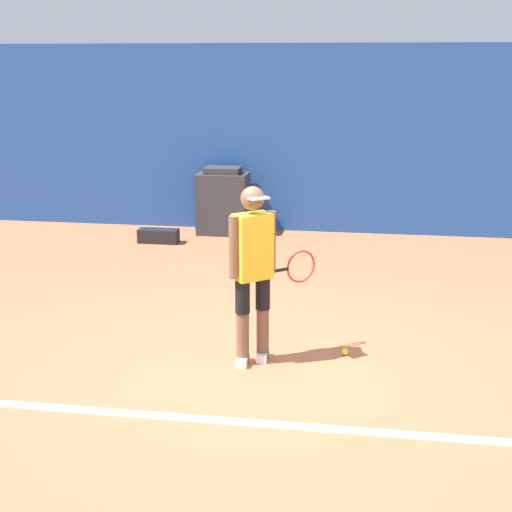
% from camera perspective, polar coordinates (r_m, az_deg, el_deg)
% --- Properties ---
extents(ground_plane, '(24.00, 24.00, 0.00)m').
position_cam_1_polar(ground_plane, '(6.69, 0.88, -9.32)').
color(ground_plane, '#B76642').
extents(back_wall, '(24.00, 0.10, 3.05)m').
position_cam_1_polar(back_wall, '(11.84, 4.82, 9.23)').
color(back_wall, '#234C99').
rests_on(back_wall, ground_plane).
extents(court_baseline, '(21.60, 0.10, 0.01)m').
position_cam_1_polar(court_baseline, '(5.83, -0.47, -13.20)').
color(court_baseline, white).
rests_on(court_baseline, ground_plane).
extents(tennis_player, '(0.75, 0.64, 1.70)m').
position_cam_1_polar(tennis_player, '(6.60, -0.17, -0.86)').
color(tennis_player, brown).
rests_on(tennis_player, ground_plane).
extents(tennis_ball, '(0.07, 0.07, 0.07)m').
position_cam_1_polar(tennis_ball, '(7.10, 7.14, -7.61)').
color(tennis_ball, '#D1E533').
rests_on(tennis_ball, ground_plane).
extents(covered_chair, '(0.82, 0.57, 1.10)m').
position_cam_1_polar(covered_chair, '(11.81, -2.64, 4.35)').
color(covered_chair, '#333338').
rests_on(covered_chair, ground_plane).
extents(equipment_bag, '(0.63, 0.25, 0.22)m').
position_cam_1_polar(equipment_bag, '(11.36, -7.81, 1.61)').
color(equipment_bag, black).
rests_on(equipment_bag, ground_plane).
extents(water_bottle, '(0.09, 0.09, 0.27)m').
position_cam_1_polar(water_bottle, '(11.78, 0.60, 2.35)').
color(water_bottle, orange).
rests_on(water_bottle, ground_plane).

